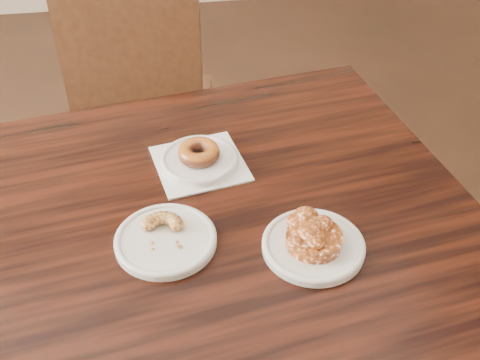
{
  "coord_description": "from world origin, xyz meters",
  "views": [
    {
      "loc": [
        0.11,
        -0.97,
        1.5
      ],
      "look_at": [
        0.23,
        -0.15,
        0.8
      ],
      "focal_mm": 45.0,
      "sensor_mm": 36.0,
      "label": 1
    }
  ],
  "objects": [
    {
      "name": "glazed_donut",
      "position": [
        0.17,
        -0.03,
        0.78
      ],
      "size": [
        0.08,
        0.08,
        0.03
      ],
      "primitive_type": "torus",
      "color": "#8F3A14",
      "rests_on": "plate_donut"
    },
    {
      "name": "chair_far",
      "position": [
        0.06,
        0.66,
        0.45
      ],
      "size": [
        0.48,
        0.48,
        0.9
      ],
      "primitive_type": null,
      "rotation": [
        0.0,
        0.0,
        2.97
      ],
      "color": "black",
      "rests_on": "floor"
    },
    {
      "name": "apple_fritter",
      "position": [
        0.34,
        -0.29,
        0.78
      ],
      "size": [
        0.14,
        0.14,
        0.03
      ],
      "primitive_type": null,
      "color": "#451D07",
      "rests_on": "plate_fritter"
    },
    {
      "name": "plate_donut",
      "position": [
        0.17,
        -0.03,
        0.76
      ],
      "size": [
        0.16,
        0.16,
        0.01
      ],
      "primitive_type": "cylinder",
      "color": "white",
      "rests_on": "napkin"
    },
    {
      "name": "plate_fritter",
      "position": [
        0.34,
        -0.29,
        0.76
      ],
      "size": [
        0.18,
        0.18,
        0.01
      ],
      "primitive_type": "cylinder",
      "color": "silver",
      "rests_on": "cafe_table"
    },
    {
      "name": "cafe_table",
      "position": [
        0.2,
        -0.2,
        0.38
      ],
      "size": [
        1.05,
        1.05,
        0.75
      ],
      "primitive_type": "cube",
      "rotation": [
        0.0,
        0.0,
        0.16
      ],
      "color": "black",
      "rests_on": "floor"
    },
    {
      "name": "napkin",
      "position": [
        0.17,
        -0.03,
        0.75
      ],
      "size": [
        0.2,
        0.2,
        0.0
      ],
      "primitive_type": "cube",
      "rotation": [
        0.0,
        0.0,
        0.19
      ],
      "color": "white",
      "rests_on": "cafe_table"
    },
    {
      "name": "plate_cruller",
      "position": [
        0.09,
        -0.24,
        0.76
      ],
      "size": [
        0.18,
        0.18,
        0.01
      ],
      "primitive_type": "cylinder",
      "color": "white",
      "rests_on": "cafe_table"
    },
    {
      "name": "cruller_fragment",
      "position": [
        0.09,
        -0.24,
        0.77
      ],
      "size": [
        0.09,
        0.09,
        0.02
      ],
      "primitive_type": null,
      "color": "#5D2C12",
      "rests_on": "plate_cruller"
    }
  ]
}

